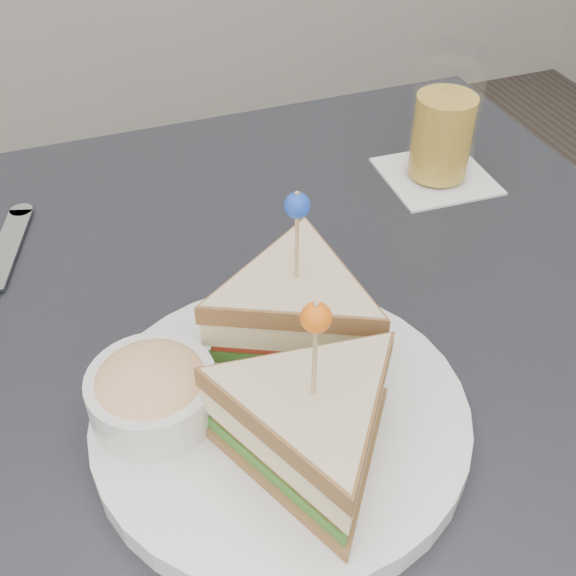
{
  "coord_description": "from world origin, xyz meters",
  "views": [
    {
      "loc": [
        -0.14,
        -0.39,
        1.17
      ],
      "look_at": [
        0.01,
        0.01,
        0.8
      ],
      "focal_mm": 45.0,
      "sensor_mm": 36.0,
      "label": 1
    }
  ],
  "objects": [
    {
      "name": "plate_meal",
      "position": [
        -0.02,
        -0.07,
        0.79
      ],
      "size": [
        0.35,
        0.35,
        0.16
      ],
      "rotation": [
        0.0,
        0.0,
        0.42
      ],
      "color": "silver",
      "rests_on": "table"
    },
    {
      "name": "drink_set",
      "position": [
        0.24,
        0.18,
        0.81
      ],
      "size": [
        0.11,
        0.11,
        0.14
      ],
      "rotation": [
        0.0,
        0.0,
        -0.04
      ],
      "color": "white",
      "rests_on": "table"
    },
    {
      "name": "table",
      "position": [
        0.0,
        0.0,
        0.67
      ],
      "size": [
        0.8,
        0.8,
        0.75
      ],
      "color": "black",
      "rests_on": "ground"
    }
  ]
}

